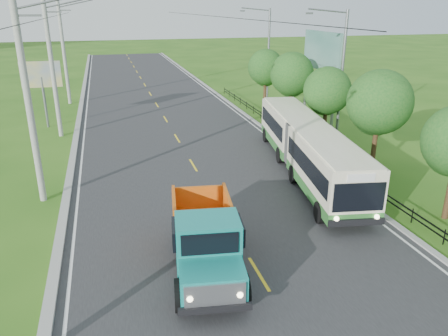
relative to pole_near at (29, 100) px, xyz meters
name	(u,v)px	position (x,y,z in m)	size (l,w,h in m)	color
ground	(259,274)	(8.26, -9.00, -5.09)	(240.00, 240.00, 0.00)	#295A15
road	(173,131)	(8.26, 11.00, -5.08)	(14.00, 120.00, 0.02)	#28282B
curb_left	(76,137)	(1.06, 11.00, -5.02)	(0.40, 120.00, 0.15)	#9E9E99
curb_right	(259,125)	(15.41, 11.00, -5.04)	(0.30, 120.00, 0.10)	#9E9E99
edge_line_left	(84,138)	(1.61, 11.00, -5.07)	(0.12, 120.00, 0.00)	silver
edge_line_right	(254,125)	(14.91, 11.00, -5.07)	(0.12, 120.00, 0.00)	silver
centre_dash	(259,274)	(8.26, -9.00, -5.07)	(0.12, 2.20, 0.00)	yellow
railing_right	(300,142)	(16.26, 5.00, -4.79)	(0.04, 40.00, 0.60)	black
pole_near	(29,100)	(0.00, 0.00, 0.00)	(3.51, 0.32, 10.00)	gray
pole_mid	(53,67)	(0.00, 12.00, 0.00)	(3.51, 0.32, 10.00)	gray
pole_far	(64,51)	(0.00, 24.00, 0.00)	(3.51, 0.32, 10.00)	gray
tree_third	(379,105)	(18.12, -0.86, -1.11)	(3.60, 3.62, 6.00)	#382314
tree_fourth	(327,93)	(18.12, 5.14, -1.51)	(3.24, 3.31, 5.40)	#382314
tree_fifth	(292,76)	(18.12, 11.14, -1.24)	(3.48, 3.52, 5.80)	#382314
tree_back	(266,69)	(18.12, 17.14, -1.44)	(3.30, 3.36, 5.50)	#382314
streetlight_mid	(340,73)	(18.90, 5.00, -0.19)	(3.02, 0.20, 9.07)	slate
streetlight_far	(267,53)	(18.90, 19.00, -0.19)	(3.02, 0.20, 9.07)	slate
planter_near	(373,183)	(16.86, -3.00, -4.81)	(0.64, 0.64, 0.67)	silver
planter_mid	(308,141)	(16.86, 5.00, -4.81)	(0.64, 0.64, 0.67)	silver
planter_far	(267,115)	(16.86, 13.00, -4.81)	(0.64, 0.64, 0.67)	silver
billboard_left	(41,79)	(-1.24, 15.00, -1.23)	(3.00, 0.20, 5.20)	slate
billboard_right	(321,57)	(20.56, 11.00, 0.25)	(0.24, 6.00, 7.30)	slate
bus	(307,144)	(14.35, 0.00, -3.34)	(4.84, 15.29, 2.92)	#2D6F2C
dump_truck	(206,236)	(6.46, -8.25, -3.65)	(3.07, 6.30, 2.55)	#168680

